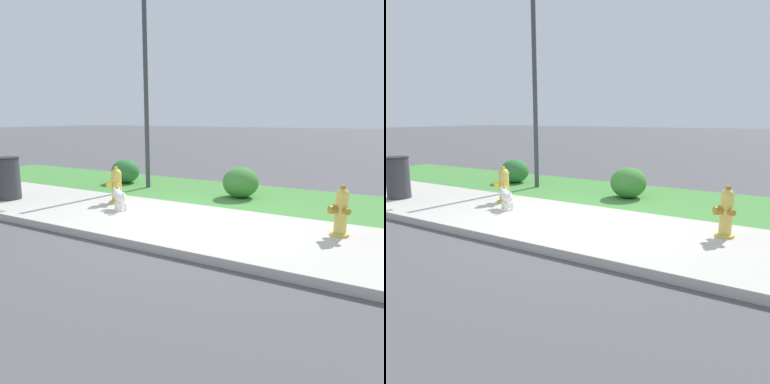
{
  "view_description": "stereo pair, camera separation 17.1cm",
  "coord_description": "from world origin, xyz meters",
  "views": [
    {
      "loc": [
        3.06,
        -5.17,
        1.73
      ],
      "look_at": [
        -0.25,
        0.63,
        0.4
      ],
      "focal_mm": 35.0,
      "sensor_mm": 36.0,
      "label": 1
    },
    {
      "loc": [
        3.21,
        -5.09,
        1.73
      ],
      "look_at": [
        -0.25,
        0.63,
        0.4
      ],
      "focal_mm": 35.0,
      "sensor_mm": 36.0,
      "label": 2
    }
  ],
  "objects": [
    {
      "name": "street_lamp",
      "position": [
        -2.51,
        2.35,
        3.41
      ],
      "size": [
        0.32,
        0.32,
        5.25
      ],
      "color": "#3D3D42",
      "rests_on": "ground"
    },
    {
      "name": "shrub_bush_far_verge",
      "position": [
        -0.02,
        2.38,
        0.33
      ],
      "size": [
        0.79,
        0.79,
        0.67
      ],
      "color": "#3D7F33",
      "rests_on": "ground"
    },
    {
      "name": "ground_plane",
      "position": [
        0.0,
        0.0,
        0.0
      ],
      "size": [
        120.0,
        120.0,
        0.0
      ],
      "primitive_type": "plane",
      "color": "#515154"
    },
    {
      "name": "grass_verge",
      "position": [
        0.0,
        2.64,
        0.0
      ],
      "size": [
        18.0,
        2.75,
        0.01
      ],
      "primitive_type": "cube",
      "color": "#47893D",
      "rests_on": "ground"
    },
    {
      "name": "fire_hydrant_at_driveway",
      "position": [
        2.32,
        0.55,
        0.37
      ],
      "size": [
        0.33,
        0.33,
        0.77
      ],
      "rotation": [
        0.0,
        0.0,
        2.28
      ],
      "color": "gold",
      "rests_on": "ground"
    },
    {
      "name": "small_white_dog",
      "position": [
        -1.58,
        0.18,
        0.25
      ],
      "size": [
        0.43,
        0.35,
        0.44
      ],
      "rotation": [
        0.0,
        0.0,
        2.61
      ],
      "color": "white",
      "rests_on": "ground"
    },
    {
      "name": "street_curb",
      "position": [
        0.0,
        -1.34,
        0.06
      ],
      "size": [
        18.0,
        0.16,
        0.12
      ],
      "primitive_type": "cube",
      "color": "#BCB7AD",
      "rests_on": "ground"
    },
    {
      "name": "fire_hydrant_near_corner",
      "position": [
        -2.03,
        0.61,
        0.36
      ],
      "size": [
        0.36,
        0.36,
        0.76
      ],
      "rotation": [
        0.0,
        0.0,
        2.5
      ],
      "color": "gold",
      "rests_on": "ground"
    },
    {
      "name": "shrub_bush_mid_verge",
      "position": [
        -3.43,
        2.59,
        0.32
      ],
      "size": [
        0.75,
        0.75,
        0.64
      ],
      "color": "#337538",
      "rests_on": "ground"
    },
    {
      "name": "trash_bin",
      "position": [
        -4.26,
        -0.28,
        0.45
      ],
      "size": [
        0.51,
        0.51,
        0.91
      ],
      "color": "#333338",
      "rests_on": "ground"
    },
    {
      "name": "sidewalk_pavement",
      "position": [
        0.0,
        0.0,
        0.01
      ],
      "size": [
        18.0,
        2.53,
        0.01
      ],
      "primitive_type": "cube",
      "color": "#BCB7AD",
      "rests_on": "ground"
    }
  ]
}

